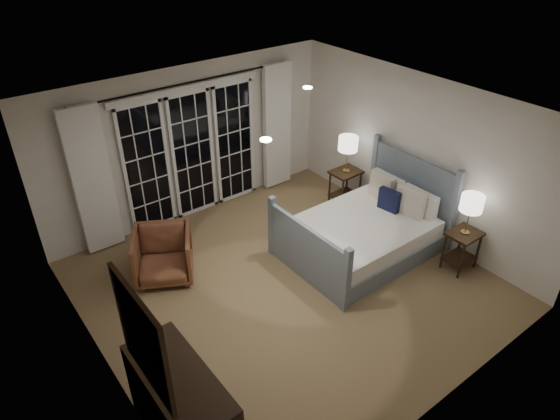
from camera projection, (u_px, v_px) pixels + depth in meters
floor at (286, 284)px, 6.95m from camera, size 5.00×5.00×0.00m
ceiling at (288, 114)px, 5.62m from camera, size 5.00×5.00×0.00m
wall_left at (91, 288)px, 5.00m from camera, size 0.02×5.00×2.50m
wall_right at (416, 156)px, 7.58m from camera, size 0.02×5.00×2.50m
wall_back at (190, 143)px, 7.97m from camera, size 5.00×0.02×2.50m
wall_front at (454, 321)px, 4.60m from camera, size 5.00×0.02×2.50m
french_doors at (193, 153)px, 8.03m from camera, size 2.50×0.04×2.20m
curtain_rod at (187, 83)px, 7.37m from camera, size 3.50×0.03×0.03m
curtain_left at (93, 181)px, 7.09m from camera, size 0.55×0.10×2.25m
curtain_right at (277, 127)px, 8.79m from camera, size 0.55×0.10×2.25m
downlight_a at (308, 88)px, 6.45m from camera, size 0.12×0.12×0.01m
downlight_b at (266, 140)px, 5.05m from camera, size 0.12×0.12×0.01m
bed at (364, 232)px, 7.46m from camera, size 2.18×1.56×1.27m
nightstand_left at (462, 245)px, 7.06m from camera, size 0.47×0.37×0.61m
nightstand_right at (345, 182)px, 8.56m from camera, size 0.50×0.40×0.65m
lamp_left at (472, 204)px, 6.70m from camera, size 0.31×0.31×0.60m
lamp_right at (348, 144)px, 8.18m from camera, size 0.33×0.33×0.63m
armchair at (163, 255)px, 6.92m from camera, size 1.06×1.07×0.72m
dresser at (183, 409)px, 4.71m from camera, size 0.56×1.31×0.93m
mirror at (143, 339)px, 4.02m from camera, size 0.05×0.85×1.00m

